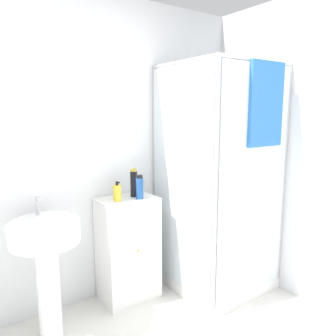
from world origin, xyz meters
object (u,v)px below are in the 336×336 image
object	(u,v)px
sink	(46,253)
shampoo_bottle_blue	(140,187)
shampoo_bottle_tall_black	(134,183)
soap_dispenser	(117,193)

from	to	relation	value
sink	shampoo_bottle_blue	world-z (taller)	shampoo_bottle_blue
shampoo_bottle_tall_black	shampoo_bottle_blue	world-z (taller)	shampoo_bottle_tall_black
sink	shampoo_bottle_blue	xyz separation A→B (m)	(0.78, 0.06, 0.34)
soap_dispenser	shampoo_bottle_blue	size ratio (longest dim) A/B	0.81
sink	shampoo_bottle_tall_black	distance (m)	0.86
shampoo_bottle_blue	soap_dispenser	bearing A→B (deg)	162.31
shampoo_bottle_tall_black	soap_dispenser	bearing A→B (deg)	-168.49
sink	shampoo_bottle_blue	bearing A→B (deg)	4.53
shampoo_bottle_blue	sink	bearing A→B (deg)	-175.47
sink	soap_dispenser	xyz separation A→B (m)	(0.60, 0.12, 0.31)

